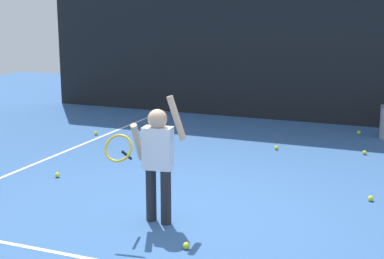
{
  "coord_description": "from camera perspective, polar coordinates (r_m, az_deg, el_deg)",
  "views": [
    {
      "loc": [
        2.31,
        -5.42,
        2.27
      ],
      "look_at": [
        -0.08,
        0.46,
        0.85
      ],
      "focal_mm": 53.91,
      "sensor_mm": 36.0,
      "label": 1
    }
  ],
  "objects": [
    {
      "name": "ground_plane",
      "position": [
        6.31,
        -0.94,
        -8.47
      ],
      "size": [
        20.0,
        20.0,
        0.0
      ],
      "primitive_type": "plane",
      "color": "#335B93"
    },
    {
      "name": "court_line_sideline",
      "position": [
        8.48,
        -15.53,
        -3.39
      ],
      "size": [
        0.05,
        9.0,
        0.0
      ],
      "primitive_type": "cube",
      "color": "white",
      "rests_on": "ground"
    },
    {
      "name": "back_fence_windscreen",
      "position": [
        11.14,
        10.31,
        10.96
      ],
      "size": [
        10.6,
        0.08,
        3.98
      ],
      "primitive_type": "cube",
      "color": "black",
      "rests_on": "ground"
    },
    {
      "name": "fence_post_0",
      "position": [
        13.26,
        -12.4,
        11.42
      ],
      "size": [
        0.09,
        0.09,
        4.13
      ],
      "primitive_type": "cylinder",
      "color": "slate",
      "rests_on": "ground"
    },
    {
      "name": "fence_post_1",
      "position": [
        11.2,
        10.39,
        11.34
      ],
      "size": [
        0.09,
        0.09,
        4.13
      ],
      "primitive_type": "cylinder",
      "color": "slate",
      "rests_on": "ground"
    },
    {
      "name": "tennis_player",
      "position": [
        5.9,
        -3.55,
        -2.58
      ],
      "size": [
        0.66,
        0.64,
        1.35
      ],
      "rotation": [
        0.0,
        0.0,
        0.14
      ],
      "color": "#232326",
      "rests_on": "ground"
    },
    {
      "name": "tennis_ball_0",
      "position": [
        7.03,
        17.27,
        -6.53
      ],
      "size": [
        0.07,
        0.07,
        0.07
      ],
      "primitive_type": "sphere",
      "color": "#CCE033",
      "rests_on": "ground"
    },
    {
      "name": "tennis_ball_1",
      "position": [
        10.12,
        -9.48,
        -0.36
      ],
      "size": [
        0.07,
        0.07,
        0.07
      ],
      "primitive_type": "sphere",
      "color": "#CCE033",
      "rests_on": "ground"
    },
    {
      "name": "tennis_ball_2",
      "position": [
        5.49,
        -0.56,
        -11.42
      ],
      "size": [
        0.07,
        0.07,
        0.07
      ],
      "primitive_type": "sphere",
      "color": "#CCE033",
      "rests_on": "ground"
    },
    {
      "name": "tennis_ball_3",
      "position": [
        9.09,
        8.35,
        -1.79
      ],
      "size": [
        0.07,
        0.07,
        0.07
      ],
      "primitive_type": "sphere",
      "color": "#CCE033",
      "rests_on": "ground"
    },
    {
      "name": "tennis_ball_4",
      "position": [
        9.09,
        16.7,
        -2.19
      ],
      "size": [
        0.07,
        0.07,
        0.07
      ],
      "primitive_type": "sphere",
      "color": "#CCE033",
      "rests_on": "ground"
    },
    {
      "name": "tennis_ball_6",
      "position": [
        10.44,
        16.18,
        -0.29
      ],
      "size": [
        0.07,
        0.07,
        0.07
      ],
      "primitive_type": "sphere",
      "color": "#CCE033",
      "rests_on": "ground"
    },
    {
      "name": "tennis_ball_7",
      "position": [
        7.8,
        -13.18,
        -4.4
      ],
      "size": [
        0.07,
        0.07,
        0.07
      ],
      "primitive_type": "sphere",
      "color": "#CCE033",
      "rests_on": "ground"
    }
  ]
}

